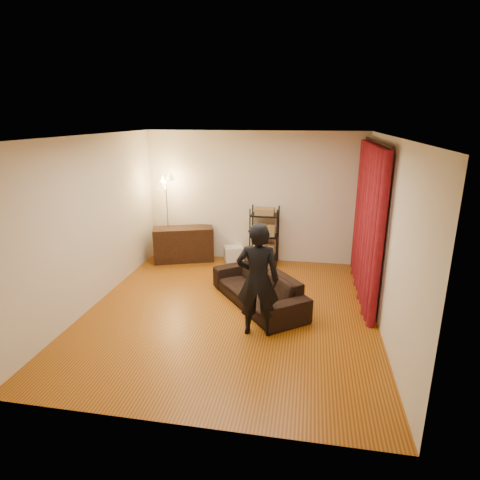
% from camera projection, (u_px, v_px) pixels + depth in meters
% --- Properties ---
extents(floor, '(5.00, 5.00, 0.00)m').
position_uv_depth(floor, '(231.00, 311.00, 6.37)').
color(floor, '#965411').
rests_on(floor, ground).
extents(ceiling, '(5.00, 5.00, 0.00)m').
position_uv_depth(ceiling, '(229.00, 136.00, 5.58)').
color(ceiling, white).
rests_on(ceiling, ground).
extents(wall_back, '(5.00, 0.00, 5.00)m').
position_uv_depth(wall_back, '(254.00, 198.00, 8.33)').
color(wall_back, beige).
rests_on(wall_back, ground).
extents(wall_front, '(5.00, 0.00, 5.00)m').
position_uv_depth(wall_front, '(175.00, 303.00, 3.62)').
color(wall_front, beige).
rests_on(wall_front, ground).
extents(wall_left, '(0.00, 5.00, 5.00)m').
position_uv_depth(wall_left, '(91.00, 223.00, 6.35)').
color(wall_left, beige).
rests_on(wall_left, ground).
extents(wall_right, '(0.00, 5.00, 5.00)m').
position_uv_depth(wall_right, '(388.00, 237.00, 5.60)').
color(wall_right, beige).
rests_on(wall_right, ground).
extents(curtain_rod, '(0.04, 2.65, 0.04)m').
position_uv_depth(curtain_rod, '(377.00, 142.00, 6.31)').
color(curtain_rod, black).
rests_on(curtain_rod, wall_right).
extents(curtain, '(0.22, 2.65, 2.55)m').
position_uv_depth(curtain, '(368.00, 222.00, 6.70)').
color(curtain, maroon).
rests_on(curtain, ground).
extents(sofa, '(1.79, 2.01, 0.57)m').
position_uv_depth(sofa, '(258.00, 288.00, 6.55)').
color(sofa, black).
rests_on(sofa, ground).
extents(person, '(0.62, 0.42, 1.63)m').
position_uv_depth(person, '(258.00, 280.00, 5.50)').
color(person, black).
rests_on(person, ground).
extents(media_cabinet, '(1.33, 0.85, 0.73)m').
position_uv_depth(media_cabinet, '(184.00, 244.00, 8.52)').
color(media_cabinet, black).
rests_on(media_cabinet, ground).
extents(storage_boxes, '(0.47, 0.43, 0.32)m').
position_uv_depth(storage_boxes, '(234.00, 254.00, 8.56)').
color(storage_boxes, beige).
rests_on(storage_boxes, ground).
extents(wire_shelf, '(0.56, 0.40, 1.21)m').
position_uv_depth(wire_shelf, '(264.00, 236.00, 8.29)').
color(wire_shelf, black).
rests_on(wire_shelf, ground).
extents(floor_lamp, '(0.41, 0.41, 1.83)m').
position_uv_depth(floor_lamp, '(168.00, 219.00, 8.39)').
color(floor_lamp, silver).
rests_on(floor_lamp, ground).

